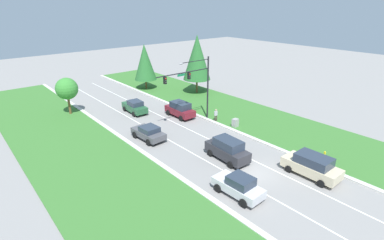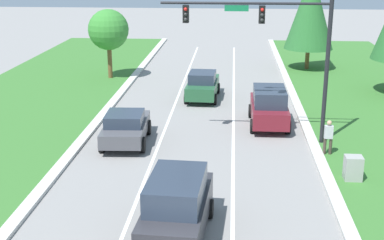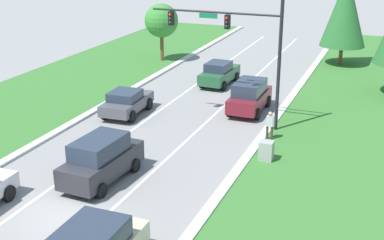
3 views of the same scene
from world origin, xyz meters
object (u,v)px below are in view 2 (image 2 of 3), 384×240
(pedestrian, at_px, (328,136))
(oak_near_left_tree, at_px, (108,30))
(charcoal_suv, at_px, (177,207))
(utility_cabinet, at_px, (353,169))
(burgundy_suv, at_px, (269,106))
(conifer_far_right_tree, at_px, (310,9))
(traffic_signal_mast, at_px, (281,32))
(graphite_sedan, at_px, (126,127))
(forest_sedan, at_px, (203,85))

(pedestrian, xyz_separation_m, oak_near_left_tree, (-13.39, 14.82, 2.66))
(charcoal_suv, relative_size, utility_cabinet, 4.44)
(burgundy_suv, distance_m, conifer_far_right_tree, 15.77)
(utility_cabinet, distance_m, pedestrian, 2.94)
(oak_near_left_tree, bearing_deg, charcoal_suv, -72.16)
(conifer_far_right_tree, bearing_deg, traffic_signal_mast, -101.96)
(traffic_signal_mast, distance_m, charcoal_suv, 11.11)
(charcoal_suv, height_order, pedestrian, charcoal_suv)
(burgundy_suv, relative_size, charcoal_suv, 0.95)
(traffic_signal_mast, distance_m, conifer_far_right_tree, 18.00)
(burgundy_suv, height_order, graphite_sedan, burgundy_suv)
(burgundy_suv, bearing_deg, traffic_signal_mast, -86.37)
(traffic_signal_mast, height_order, burgundy_suv, traffic_signal_mast)
(traffic_signal_mast, relative_size, utility_cabinet, 7.57)
(traffic_signal_mast, distance_m, burgundy_suv, 5.18)
(charcoal_suv, relative_size, oak_near_left_tree, 0.94)
(charcoal_suv, xyz_separation_m, conifer_far_right_tree, (7.60, 27.06, 3.64))
(utility_cabinet, bearing_deg, charcoal_suv, -142.98)
(burgundy_suv, bearing_deg, conifer_far_right_tree, 74.92)
(burgundy_suv, relative_size, pedestrian, 2.68)
(traffic_signal_mast, relative_size, burgundy_suv, 1.80)
(pedestrian, height_order, conifer_far_right_tree, conifer_far_right_tree)
(oak_near_left_tree, bearing_deg, graphite_sedan, -74.34)
(graphite_sedan, relative_size, conifer_far_right_tree, 0.56)
(conifer_far_right_tree, bearing_deg, graphite_sedan, -121.14)
(graphite_sedan, xyz_separation_m, forest_sedan, (3.24, 8.67, 0.05))
(traffic_signal_mast, distance_m, forest_sedan, 10.08)
(forest_sedan, relative_size, conifer_far_right_tree, 0.58)
(traffic_signal_mast, xyz_separation_m, pedestrian, (2.22, -1.60, -4.49))
(utility_cabinet, bearing_deg, burgundy_suv, 112.21)
(graphite_sedan, height_order, forest_sedan, forest_sedan)
(burgundy_suv, xyz_separation_m, conifer_far_right_tree, (3.92, 14.82, 3.69))
(burgundy_suv, relative_size, graphite_sedan, 1.04)
(graphite_sedan, xyz_separation_m, pedestrian, (9.51, -0.96, 0.11))
(charcoal_suv, bearing_deg, graphite_sedan, 114.35)
(traffic_signal_mast, relative_size, forest_sedan, 1.80)
(burgundy_suv, distance_m, charcoal_suv, 12.78)
(utility_cabinet, bearing_deg, oak_near_left_tree, 128.25)
(traffic_signal_mast, xyz_separation_m, oak_near_left_tree, (-11.17, 13.22, -1.83))
(oak_near_left_tree, bearing_deg, utility_cabinet, -51.75)
(traffic_signal_mast, height_order, graphite_sedan, traffic_signal_mast)
(forest_sedan, bearing_deg, oak_near_left_tree, 146.31)
(conifer_far_right_tree, bearing_deg, forest_sedan, -129.13)
(utility_cabinet, xyz_separation_m, conifer_far_right_tree, (0.96, 22.05, 4.20))
(conifer_far_right_tree, bearing_deg, utility_cabinet, -92.50)
(traffic_signal_mast, bearing_deg, graphite_sedan, -175.00)
(utility_cabinet, height_order, oak_near_left_tree, oak_near_left_tree)
(conifer_far_right_tree, bearing_deg, burgundy_suv, -104.80)
(burgundy_suv, height_order, utility_cabinet, burgundy_suv)
(traffic_signal_mast, bearing_deg, utility_cabinet, -58.22)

